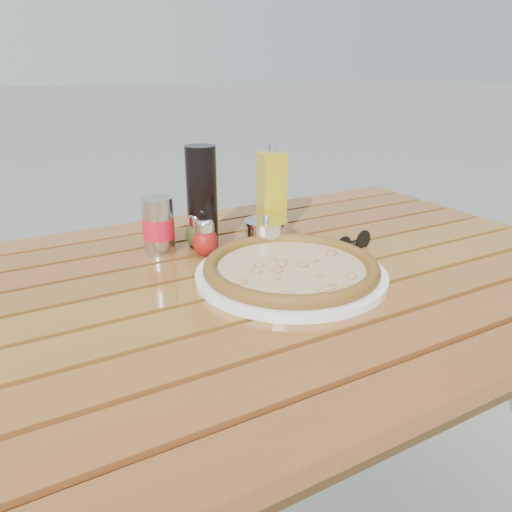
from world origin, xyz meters
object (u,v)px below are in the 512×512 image
table (261,309)px  soda_can (158,226)px  pepper_shaker (205,238)px  parmesan_tin (266,233)px  sunglasses (353,244)px  plate (291,275)px  dark_bottle (202,197)px  oregano_shaker (198,231)px  pizza (291,267)px  olive_oil_cruet (272,193)px

table → soda_can: soda_can is taller
pepper_shaker → parmesan_tin: (0.14, -0.01, -0.01)m
sunglasses → plate: bearing=-173.5°
dark_bottle → soda_can: size_ratio=1.83×
plate → oregano_shaker: 0.26m
table → soda_can: 0.28m
table → pizza: (0.04, -0.05, 0.10)m
pepper_shaker → pizza: bearing=-64.4°
soda_can → dark_bottle: bearing=-3.1°
oregano_shaker → parmesan_tin: 0.15m
soda_can → sunglasses: bearing=-28.1°
plate → soda_can: size_ratio=3.00×
table → olive_oil_cruet: olive_oil_cruet is taller
pizza → dark_bottle: dark_bottle is taller
oregano_shaker → dark_bottle: (0.02, 0.01, 0.07)m
pizza → parmesan_tin: bearing=74.2°
plate → pepper_shaker: 0.21m
table → pepper_shaker: bearing=109.9°
soda_can → parmesan_tin: size_ratio=0.96×
table → sunglasses: (0.24, 0.01, 0.09)m
pizza → olive_oil_cruet: olive_oil_cruet is taller
parmesan_tin → sunglasses: size_ratio=1.14×
olive_oil_cruet → parmesan_tin: (-0.06, -0.08, -0.07)m
pepper_shaker → oregano_shaker: (0.01, 0.05, 0.00)m
oregano_shaker → olive_oil_cruet: 0.20m
plate → soda_can: 0.31m
olive_oil_cruet → parmesan_tin: bearing=-128.3°
oregano_shaker → dark_bottle: size_ratio=0.37×
plate → olive_oil_cruet: size_ratio=1.71×
dark_bottle → pepper_shaker: bearing=-110.4°
plate → pizza: (0.00, 0.00, 0.02)m
soda_can → pizza: bearing=-56.6°
oregano_shaker → dark_bottle: 0.07m
oregano_shaker → olive_oil_cruet: bearing=3.0°
parmesan_tin → sunglasses: 0.19m
table → sunglasses: 0.25m
table → soda_can: size_ratio=11.67×
plate → dark_bottle: dark_bottle is taller
pizza → sunglasses: 0.21m
table → pizza: size_ratio=3.85×
pizza → sunglasses: sunglasses is taller
plate → olive_oil_cruet: bearing=66.6°
dark_bottle → olive_oil_cruet: size_ratio=1.05×
sunglasses → dark_bottle: bearing=134.3°
table → pepper_shaker: pepper_shaker is taller
plate → dark_bottle: size_ratio=1.64×
parmesan_tin → oregano_shaker: bearing=154.2°
olive_oil_cruet → soda_can: bearing=179.7°
plate → oregano_shaker: oregano_shaker is taller
pepper_shaker → oregano_shaker: same height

